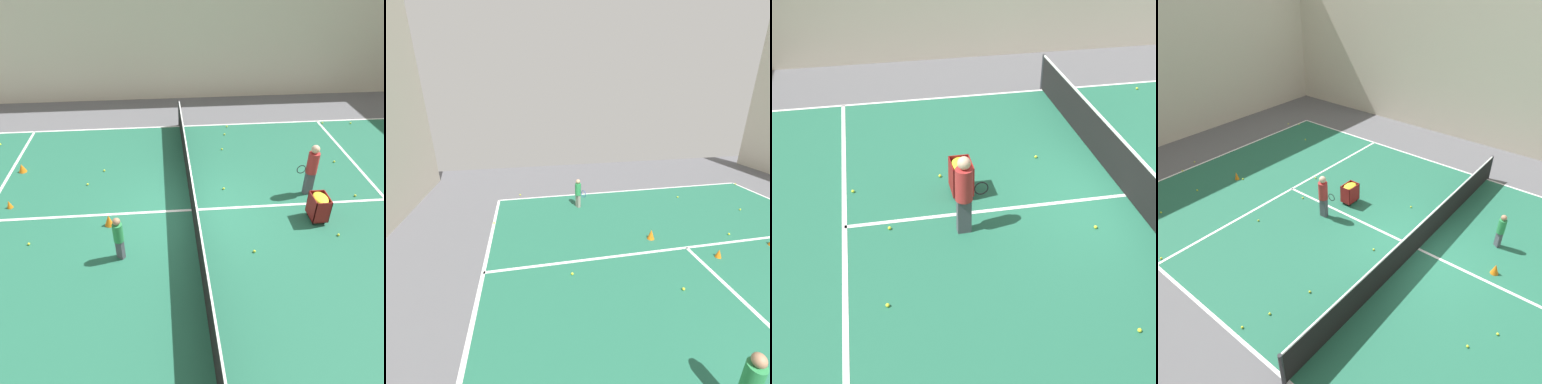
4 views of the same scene
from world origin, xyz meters
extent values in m
plane|color=#5B5B60|center=(0.00, 0.00, 0.00)|extent=(32.51, 32.51, 0.00)
cube|color=#23664C|center=(0.00, 0.00, 0.00)|extent=(11.73, 21.89, 0.00)
cube|color=white|center=(5.86, 0.00, 0.01)|extent=(0.10, 21.89, 0.00)
cube|color=white|center=(0.00, 6.02, 0.01)|extent=(11.73, 0.10, 0.00)
cube|color=white|center=(0.00, 0.00, 0.01)|extent=(0.10, 12.04, 0.00)
cylinder|color=#2D2D33|center=(5.96, 0.00, 0.55)|extent=(0.10, 0.10, 1.09)
cube|color=black|center=(0.00, 0.00, 0.53)|extent=(11.83, 0.03, 1.02)
cube|color=white|center=(0.00, 0.00, 1.07)|extent=(11.83, 0.04, 0.05)
cube|color=#4C4C56|center=(-0.57, 3.69, 0.38)|extent=(0.17, 0.27, 0.76)
cylinder|color=#B22D2D|center=(-0.57, 3.69, 1.09)|extent=(0.35, 0.35, 0.67)
sphere|color=beige|center=(-0.57, 3.69, 1.56)|extent=(0.25, 0.25, 0.25)
torus|color=black|center=(-0.51, 3.35, 0.93)|extent=(0.03, 0.28, 0.28)
cube|color=maroon|center=(0.74, 3.50, 0.12)|extent=(0.63, 0.45, 0.02)
cube|color=maroon|center=(0.74, 3.29, 0.46)|extent=(0.63, 0.02, 0.68)
cube|color=maroon|center=(0.74, 3.72, 0.46)|extent=(0.63, 0.02, 0.68)
cube|color=maroon|center=(0.43, 3.50, 0.46)|extent=(0.02, 0.45, 0.68)
cube|color=maroon|center=(1.05, 3.50, 0.46)|extent=(0.02, 0.45, 0.68)
ellipsoid|color=yellow|center=(0.74, 3.50, 0.73)|extent=(0.59, 0.41, 0.16)
cylinder|color=black|center=(0.52, 3.35, 0.06)|extent=(0.05, 0.05, 0.12)
cylinder|color=black|center=(0.96, 3.35, 0.06)|extent=(0.05, 0.05, 0.12)
cylinder|color=black|center=(0.52, 3.66, 0.06)|extent=(0.05, 0.05, 0.12)
cylinder|color=black|center=(0.96, 3.66, 0.06)|extent=(0.05, 0.05, 0.12)
sphere|color=yellow|center=(-0.99, 1.11, 0.04)|extent=(0.07, 0.07, 0.07)
sphere|color=yellow|center=(5.37, -2.87, 0.04)|extent=(0.07, 0.07, 0.07)
sphere|color=yellow|center=(1.92, 1.44, 0.04)|extent=(0.07, 0.07, 0.07)
sphere|color=yellow|center=(1.23, 5.82, 0.04)|extent=(0.07, 0.07, 0.07)
sphere|color=yellow|center=(-2.34, 5.33, 0.04)|extent=(0.07, 0.07, 0.07)
sphere|color=yellow|center=(-0.24, 5.14, 0.04)|extent=(0.07, 0.07, 0.07)
sphere|color=yellow|center=(1.50, 3.86, 0.04)|extent=(0.07, 0.07, 0.07)
sphere|color=yellow|center=(-3.63, 1.46, 0.04)|extent=(0.07, 0.07, 0.07)
camera|label=1|loc=(8.78, -0.79, 6.77)|focal=35.00mm
camera|label=2|loc=(4.53, -0.17, 4.36)|focal=24.00mm
camera|label=3|loc=(-8.78, 5.27, 6.52)|focal=50.00mm
camera|label=4|loc=(-8.78, -4.18, 8.21)|focal=35.00mm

